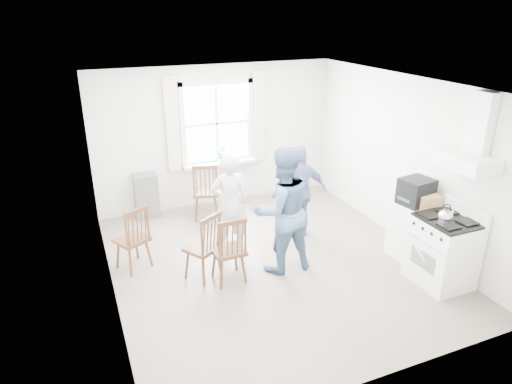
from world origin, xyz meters
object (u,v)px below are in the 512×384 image
(gas_stove, at_px, (443,251))
(windsor_chair_a, at_px, (208,240))
(low_cabinet, at_px, (411,230))
(stereo_stack, at_px, (416,192))
(windsor_chair_b, at_px, (231,244))
(windsor_chair_c, at_px, (135,232))
(person_mid, at_px, (282,210))
(person_left, at_px, (229,204))
(person_right, at_px, (299,192))

(gas_stove, height_order, windsor_chair_a, gas_stove)
(low_cabinet, relative_size, stereo_stack, 1.91)
(stereo_stack, xyz_separation_m, windsor_chair_b, (-2.67, 0.38, -0.48))
(windsor_chair_c, bearing_deg, gas_stove, -26.85)
(windsor_chair_a, relative_size, person_mid, 0.55)
(person_left, distance_m, person_mid, 0.92)
(person_left, xyz_separation_m, person_mid, (0.49, -0.76, 0.12))
(windsor_chair_b, height_order, person_mid, person_mid)
(windsor_chair_b, xyz_separation_m, person_mid, (0.79, 0.11, 0.30))
(person_mid, bearing_deg, low_cabinet, 165.33)
(low_cabinet, bearing_deg, person_mid, 166.54)
(windsor_chair_a, bearing_deg, windsor_chair_b, -42.71)
(person_left, bearing_deg, windsor_chair_b, 76.60)
(windsor_chair_a, height_order, person_left, person_left)
(windsor_chair_a, distance_m, person_left, 0.87)
(windsor_chair_b, distance_m, windsor_chair_c, 1.41)
(low_cabinet, xyz_separation_m, stereo_stack, (-0.05, -0.03, 0.64))
(windsor_chair_b, xyz_separation_m, windsor_chair_c, (-1.11, 0.86, -0.01))
(gas_stove, distance_m, person_left, 3.06)
(windsor_chair_c, distance_m, person_right, 2.62)
(low_cabinet, xyz_separation_m, person_right, (-1.22, 1.28, 0.32))
(gas_stove, xyz_separation_m, person_left, (-2.35, 1.93, 0.31))
(windsor_chair_a, xyz_separation_m, windsor_chair_b, (0.25, -0.23, 0.00))
(windsor_chair_c, relative_size, person_mid, 0.54)
(stereo_stack, xyz_separation_m, person_right, (-1.17, 1.31, -0.32))
(windsor_chair_b, relative_size, person_left, 0.63)
(gas_stove, height_order, person_left, person_left)
(low_cabinet, relative_size, windsor_chair_c, 0.91)
(low_cabinet, relative_size, person_mid, 0.49)
(windsor_chair_b, xyz_separation_m, person_left, (0.30, 0.88, 0.18))
(windsor_chair_b, bearing_deg, windsor_chair_c, 142.39)
(person_right, bearing_deg, windsor_chair_b, 39.55)
(low_cabinet, bearing_deg, windsor_chair_b, 172.73)
(windsor_chair_b, relative_size, windsor_chair_c, 1.02)
(person_left, distance_m, person_right, 1.21)
(windsor_chair_a, relative_size, windsor_chair_b, 1.00)
(low_cabinet, xyz_separation_m, person_mid, (-1.93, 0.46, 0.46))
(windsor_chair_a, xyz_separation_m, person_mid, (1.04, -0.12, 0.30))
(stereo_stack, distance_m, person_right, 1.78)
(person_left, bearing_deg, windsor_chair_a, 55.22)
(low_cabinet, xyz_separation_m, person_left, (-2.42, 1.23, 0.34))
(windsor_chair_c, xyz_separation_m, person_mid, (1.90, -0.74, 0.31))
(windsor_chair_b, relative_size, person_right, 0.65)
(low_cabinet, distance_m, stereo_stack, 0.64)
(low_cabinet, height_order, person_mid, person_mid)
(gas_stove, distance_m, stereo_stack, 0.90)
(gas_stove, bearing_deg, windsor_chair_a, 156.23)
(windsor_chair_b, distance_m, person_mid, 0.86)
(low_cabinet, height_order, person_right, person_right)
(windsor_chair_a, relative_size, windsor_chair_c, 1.01)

